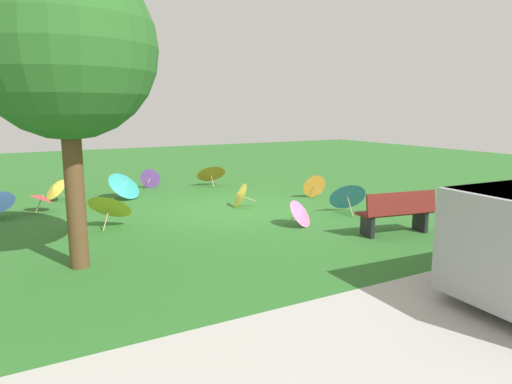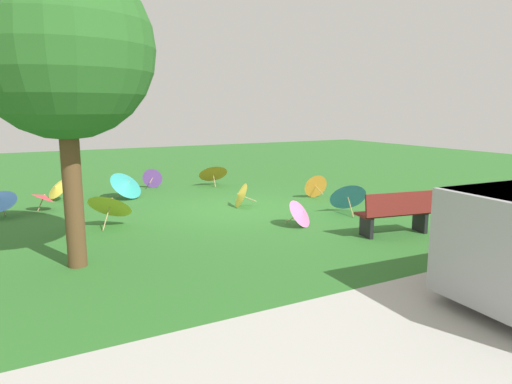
# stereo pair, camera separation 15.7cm
# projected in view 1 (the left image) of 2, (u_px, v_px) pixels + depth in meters

# --- Properties ---
(ground) EXTENTS (40.00, 40.00, 0.00)m
(ground) POSITION_uv_depth(u_px,v_px,m) (239.00, 210.00, 11.76)
(ground) COLOR #2D6B28
(park_bench) EXTENTS (1.66, 0.75, 0.90)m
(park_bench) POSITION_uv_depth(u_px,v_px,m) (397.00, 212.00, 9.36)
(park_bench) COLOR maroon
(park_bench) RESTS_ON ground
(shade_tree) EXTENTS (2.76, 2.76, 4.80)m
(shade_tree) POSITION_uv_depth(u_px,v_px,m) (65.00, 49.00, 6.92)
(shade_tree) COLOR brown
(shade_tree) RESTS_ON ground
(parasol_purple_0) EXTENTS (0.67, 0.68, 0.65)m
(parasol_purple_0) POSITION_uv_depth(u_px,v_px,m) (151.00, 178.00, 14.92)
(parasol_purple_0) COLOR tan
(parasol_purple_0) RESTS_ON ground
(parasol_yellow_0) EXTENTS (0.76, 0.83, 0.64)m
(parasol_yellow_0) POSITION_uv_depth(u_px,v_px,m) (55.00, 188.00, 12.82)
(parasol_yellow_0) COLOR tan
(parasol_yellow_0) RESTS_ON ground
(parasol_red_0) EXTENTS (0.62, 0.64, 0.52)m
(parasol_red_0) POSITION_uv_depth(u_px,v_px,m) (42.00, 197.00, 11.51)
(parasol_red_0) COLOR tan
(parasol_red_0) RESTS_ON ground
(parasol_blue_1) EXTENTS (1.09, 0.99, 0.84)m
(parasol_blue_1) POSITION_uv_depth(u_px,v_px,m) (347.00, 195.00, 11.38)
(parasol_blue_1) COLOR tan
(parasol_blue_1) RESTS_ON ground
(parasol_pink_0) EXTENTS (0.81, 0.74, 0.61)m
(parasol_pink_0) POSITION_uv_depth(u_px,v_px,m) (302.00, 213.00, 10.07)
(parasol_pink_0) COLOR tan
(parasol_pink_0) RESTS_ON ground
(parasol_teal_1) EXTENTS (1.24, 1.20, 0.83)m
(parasol_teal_1) POSITION_uv_depth(u_px,v_px,m) (126.00, 184.00, 13.07)
(parasol_teal_1) COLOR tan
(parasol_teal_1) RESTS_ON ground
(parasol_yellow_1) EXTENTS (1.27, 1.26, 0.90)m
(parasol_yellow_1) POSITION_uv_depth(u_px,v_px,m) (111.00, 203.00, 9.97)
(parasol_yellow_1) COLOR tan
(parasol_yellow_1) RESTS_ON ground
(parasol_yellow_2) EXTENTS (0.71, 0.74, 0.66)m
(parasol_yellow_2) POSITION_uv_depth(u_px,v_px,m) (239.00, 195.00, 11.99)
(parasol_yellow_2) COLOR tan
(parasol_yellow_2) RESTS_ON ground
(parasol_orange_0) EXTENTS (0.74, 0.72, 0.70)m
(parasol_orange_0) POSITION_uv_depth(u_px,v_px,m) (313.00, 185.00, 13.35)
(parasol_orange_0) COLOR tan
(parasol_orange_0) RESTS_ON ground
(parasol_orange_2) EXTENTS (1.07, 1.00, 0.82)m
(parasol_orange_2) POSITION_uv_depth(u_px,v_px,m) (211.00, 172.00, 15.34)
(parasol_orange_2) COLOR tan
(parasol_orange_2) RESTS_ON ground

